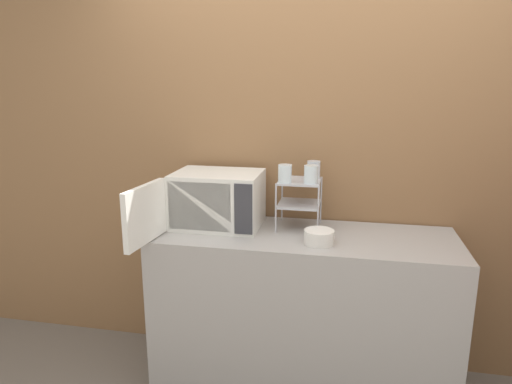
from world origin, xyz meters
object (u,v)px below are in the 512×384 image
(glass_front_right, at_px, (311,174))
(microwave, at_px, (214,200))
(dish_rack, at_px, (299,194))
(bowl, at_px, (319,237))
(glass_front_left, at_px, (285,174))
(glass_back_right, at_px, (314,170))

(glass_front_right, bearing_deg, microwave, 179.82)
(microwave, relative_size, glass_front_right, 7.61)
(dish_rack, relative_size, glass_front_right, 2.82)
(dish_rack, height_order, bowl, dish_rack)
(microwave, height_order, bowl, microwave)
(dish_rack, height_order, glass_front_left, glass_front_left)
(dish_rack, bearing_deg, microwave, -171.81)
(dish_rack, relative_size, bowl, 1.80)
(microwave, relative_size, glass_back_right, 7.61)
(dish_rack, relative_size, glass_back_right, 2.82)
(microwave, relative_size, dish_rack, 2.69)
(glass_back_right, height_order, bowl, glass_back_right)
(glass_back_right, bearing_deg, microwave, -165.68)
(glass_back_right, relative_size, bowl, 0.64)
(microwave, height_order, glass_back_right, glass_back_right)
(microwave, xyz_separation_m, bowl, (0.62, -0.18, -0.12))
(glass_front_left, bearing_deg, glass_front_right, 2.20)
(glass_front_right, xyz_separation_m, bowl, (0.07, -0.18, -0.29))
(dish_rack, xyz_separation_m, glass_front_right, (0.07, -0.07, 0.13))
(microwave, distance_m, dish_rack, 0.49)
(microwave, height_order, glass_front_right, glass_front_right)
(glass_front_left, relative_size, glass_front_right, 1.00)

